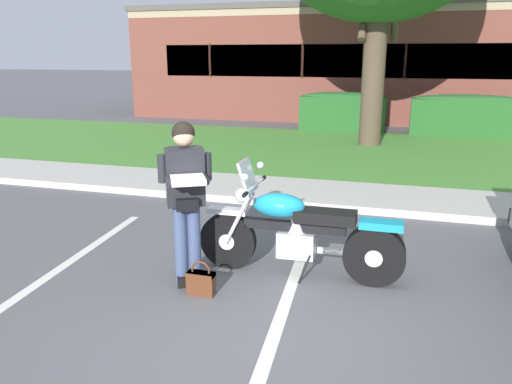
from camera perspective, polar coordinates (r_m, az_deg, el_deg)
ground_plane at (r=4.63m, az=3.00°, el=-14.87°), size 140.00×140.00×0.00m
curb_strip at (r=7.87m, az=9.11°, el=-1.67°), size 60.00×0.20×0.12m
concrete_walk at (r=8.68m, az=9.84°, el=-0.22°), size 60.00×1.50×0.08m
grass_lawn at (r=12.57m, az=12.04°, el=4.41°), size 60.00×6.49×0.06m
stall_stripe_0 at (r=5.92m, az=-22.91°, el=-9.09°), size 0.42×4.40×0.01m
stall_stripe_1 at (r=4.81m, az=2.95°, el=-13.59°), size 0.42×4.40×0.01m
motorcycle at (r=5.39m, az=5.71°, el=-4.71°), size 2.24×0.82×1.26m
rider_person at (r=5.08m, az=-7.98°, el=0.10°), size 0.59×0.67×1.70m
handbag at (r=5.12m, az=-6.27°, el=-10.04°), size 0.28×0.13×0.36m
hedge_left at (r=16.02m, az=9.83°, el=9.05°), size 2.59×0.90×1.24m
hedge_center_left at (r=16.00m, az=22.78°, el=8.09°), size 3.12×0.90×1.24m
brick_building at (r=22.65m, az=16.67°, el=13.96°), size 20.31×10.25×4.10m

